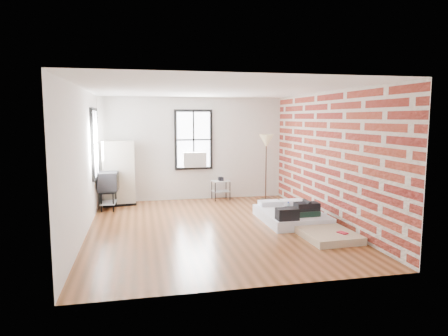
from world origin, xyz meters
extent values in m
plane|color=#593117|center=(0.00, 0.00, 0.00)|extent=(6.00, 6.00, 0.00)
cube|color=silver|center=(0.00, 3.00, 1.40)|extent=(5.00, 0.01, 2.80)
cube|color=silver|center=(0.00, -3.00, 1.40)|extent=(5.00, 0.01, 2.80)
cube|color=silver|center=(-2.50, 0.00, 1.40)|extent=(0.01, 6.00, 2.80)
cube|color=maroon|center=(2.50, 0.00, 1.40)|extent=(0.02, 6.00, 2.80)
cube|color=white|center=(0.00, 0.00, 2.80)|extent=(5.00, 6.00, 0.01)
cube|color=white|center=(0.00, 2.95, 1.65)|extent=(0.90, 0.02, 1.50)
cube|color=black|center=(-0.48, 2.97, 1.65)|extent=(0.07, 0.08, 1.64)
cube|color=black|center=(0.48, 2.97, 1.65)|extent=(0.07, 0.08, 1.64)
cube|color=black|center=(0.00, 2.97, 2.44)|extent=(0.90, 0.08, 0.07)
cube|color=black|center=(0.00, 2.97, 0.86)|extent=(0.90, 0.08, 0.07)
cube|color=black|center=(0.00, 2.94, 1.65)|extent=(0.04, 0.02, 1.50)
cube|color=black|center=(0.00, 2.94, 1.65)|extent=(0.90, 0.02, 0.04)
cube|color=silver|center=(0.00, 2.83, 1.12)|extent=(0.62, 0.30, 0.40)
cube|color=white|center=(-2.45, 1.80, 1.65)|extent=(0.02, 0.90, 1.50)
cube|color=black|center=(-2.47, 1.32, 1.65)|extent=(0.08, 0.07, 1.64)
cube|color=black|center=(-2.47, 2.29, 1.65)|extent=(0.08, 0.07, 1.64)
cube|color=black|center=(-2.47, 1.80, 2.44)|extent=(0.08, 0.90, 0.07)
cube|color=black|center=(-2.47, 1.80, 0.86)|extent=(0.08, 0.90, 0.07)
cube|color=black|center=(-2.44, 1.80, 1.65)|extent=(0.02, 0.04, 1.50)
cube|color=black|center=(-2.44, 1.80, 1.65)|extent=(0.02, 0.90, 0.04)
cube|color=silver|center=(1.75, 0.14, 0.11)|extent=(1.26, 1.70, 0.22)
cube|color=silver|center=(1.48, 0.81, 0.28)|extent=(0.49, 0.31, 0.11)
cube|color=silver|center=(2.02, 0.81, 0.28)|extent=(0.49, 0.31, 0.11)
cube|color=black|center=(1.93, -0.26, 0.36)|extent=(0.49, 0.29, 0.27)
cylinder|color=black|center=(1.93, -0.26, 0.51)|extent=(0.07, 0.31, 0.07)
cube|color=black|center=(1.40, -0.53, 0.34)|extent=(0.43, 0.27, 0.23)
cylinder|color=silver|center=(1.66, 0.09, 0.32)|extent=(0.06, 0.06, 0.20)
cylinder|color=#1834AE|center=(1.66, 0.09, 0.43)|extent=(0.03, 0.03, 0.03)
cube|color=tan|center=(1.95, -0.87, 0.07)|extent=(0.99, 1.78, 0.14)
cube|color=#153026|center=(1.83, -0.23, 0.24)|extent=(0.66, 0.48, 0.20)
cube|color=black|center=(1.83, -0.23, 0.36)|extent=(0.62, 0.45, 0.04)
cube|color=#AE1B2C|center=(2.15, -1.37, 0.15)|extent=(0.18, 0.21, 0.02)
cube|color=black|center=(-2.00, 2.65, 0.03)|extent=(0.88, 0.56, 0.06)
cube|color=beige|center=(-2.00, 2.65, 0.86)|extent=(0.84, 0.52, 1.60)
cylinder|color=black|center=(0.52, 2.53, 0.26)|extent=(0.02, 0.02, 0.53)
cylinder|color=black|center=(0.94, 2.58, 0.26)|extent=(0.02, 0.02, 0.53)
cylinder|color=black|center=(0.48, 2.86, 0.26)|extent=(0.02, 0.02, 0.53)
cylinder|color=black|center=(0.90, 2.91, 0.26)|extent=(0.02, 0.02, 0.53)
cube|color=silver|center=(0.71, 2.72, 0.53)|extent=(0.52, 0.44, 0.02)
cube|color=silver|center=(0.71, 2.72, 0.24)|extent=(0.50, 0.42, 0.02)
cube|color=black|center=(0.71, 2.72, 0.58)|extent=(0.13, 0.18, 0.10)
cylinder|color=black|center=(1.92, 2.46, 0.01)|extent=(0.26, 0.26, 0.03)
cylinder|color=black|center=(1.92, 2.46, 0.80)|extent=(0.03, 0.03, 1.55)
cone|color=tan|center=(1.92, 2.46, 1.62)|extent=(0.38, 0.38, 0.34)
cylinder|color=black|center=(-2.37, 1.87, 0.23)|extent=(0.03, 0.03, 0.46)
cylinder|color=black|center=(-2.10, 1.85, 0.23)|extent=(0.03, 0.03, 0.46)
cylinder|color=black|center=(-2.34, 2.42, 0.23)|extent=(0.03, 0.03, 0.46)
cylinder|color=black|center=(-2.07, 2.40, 0.23)|extent=(0.03, 0.03, 0.46)
cube|color=black|center=(-2.22, 2.13, 0.46)|extent=(0.41, 0.68, 0.03)
cube|color=silver|center=(-2.22, 2.13, 0.18)|extent=(0.39, 0.66, 0.02)
cube|color=black|center=(-2.22, 2.13, 0.70)|extent=(0.49, 0.56, 0.46)
cube|color=black|center=(-1.99, 2.12, 0.70)|extent=(0.05, 0.44, 0.37)
camera|label=1|loc=(-1.46, -7.86, 2.24)|focal=32.00mm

